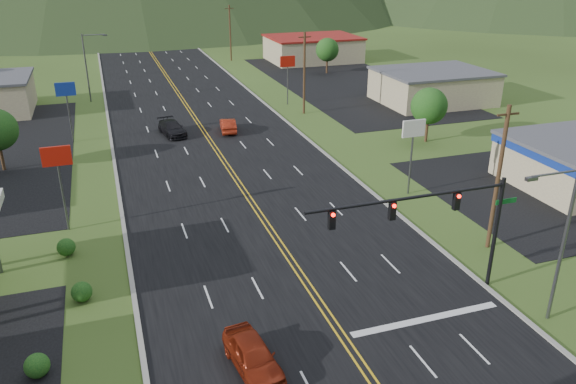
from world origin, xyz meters
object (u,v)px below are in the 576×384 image
object	(u,v)px
streetlight_west	(88,63)
car_red_far	(228,125)
traffic_signal	(439,214)
car_dark_mid	(172,129)
streetlight_east	(560,236)
car_red_near	(253,356)

from	to	relation	value
streetlight_west	car_red_far	size ratio (longest dim) A/B	1.98
traffic_signal	car_red_far	xyz separation A→B (m)	(-3.86, 36.22, -4.58)
traffic_signal	car_red_far	world-z (taller)	traffic_signal
traffic_signal	car_dark_mid	bearing A→B (deg)	105.18
streetlight_east	car_red_near	size ratio (longest dim) A/B	1.95
traffic_signal	car_red_near	size ratio (longest dim) A/B	2.83
traffic_signal	car_dark_mid	xyz separation A→B (m)	(-10.03, 36.95, -4.57)
streetlight_west	streetlight_east	bearing A→B (deg)	-69.14
streetlight_east	car_red_near	world-z (taller)	streetlight_east
streetlight_west	car_red_near	size ratio (longest dim) A/B	1.95
car_dark_mid	car_red_near	bearing A→B (deg)	-101.94
streetlight_west	car_red_near	bearing A→B (deg)	-83.64
car_red_near	car_dark_mid	size ratio (longest dim) A/B	0.89
car_red_near	car_dark_mid	world-z (taller)	car_red_near
streetlight_east	car_red_far	xyz separation A→B (m)	(-8.56, 40.21, -4.43)
car_red_near	car_dark_mid	distance (m)	39.80
car_dark_mid	streetlight_east	bearing A→B (deg)	-79.89
traffic_signal	streetlight_west	size ratio (longest dim) A/B	1.46
streetlight_west	car_dark_mid	world-z (taller)	streetlight_west
streetlight_east	car_dark_mid	size ratio (longest dim) A/B	1.72
streetlight_east	car_red_near	bearing A→B (deg)	175.87
streetlight_west	car_dark_mid	xyz separation A→B (m)	(8.13, -19.05, -4.42)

